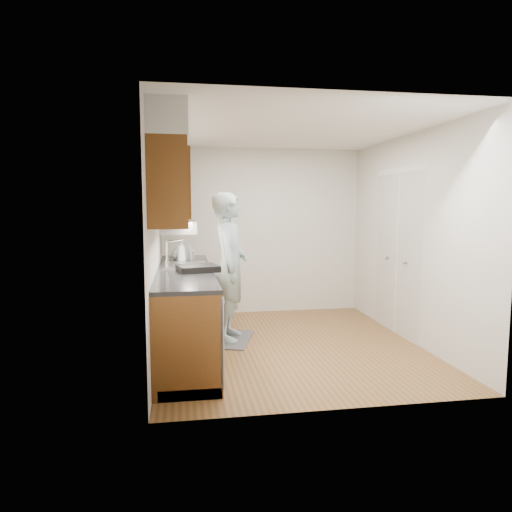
{
  "coord_description": "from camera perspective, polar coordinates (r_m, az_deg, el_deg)",
  "views": [
    {
      "loc": [
        -1.23,
        -5.12,
        1.63
      ],
      "look_at": [
        -0.35,
        0.25,
        1.04
      ],
      "focal_mm": 32.0,
      "sensor_mm": 36.0,
      "label": 1
    }
  ],
  "objects": [
    {
      "name": "floor",
      "position": [
        5.52,
        4.08,
        -11.01
      ],
      "size": [
        3.5,
        3.5,
        0.0
      ],
      "primitive_type": "plane",
      "color": "brown",
      "rests_on": "ground"
    },
    {
      "name": "wall_left",
      "position": [
        5.14,
        -12.3,
        1.82
      ],
      "size": [
        0.02,
        3.5,
        2.5
      ],
      "primitive_type": "cube",
      "color": "beige",
      "rests_on": "floor"
    },
    {
      "name": "steel_can",
      "position": [
        5.81,
        -8.08,
        -0.07
      ],
      "size": [
        0.09,
        0.09,
        0.12
      ],
      "primitive_type": "cylinder",
      "rotation": [
        0.0,
        0.0,
        -0.42
      ],
      "color": "#A5A5AA",
      "rests_on": "counter"
    },
    {
      "name": "soap_bottle_c",
      "position": [
        6.02,
        -9.82,
        0.43
      ],
      "size": [
        0.21,
        0.21,
        0.19
      ],
      "primitive_type": "imported",
      "rotation": [
        0.0,
        0.0,
        0.84
      ],
      "color": "silver",
      "rests_on": "counter"
    },
    {
      "name": "wall_back",
      "position": [
        6.99,
        0.85,
        3.09
      ],
      "size": [
        3.0,
        0.02,
        2.5
      ],
      "primitive_type": "cube",
      "color": "beige",
      "rests_on": "floor"
    },
    {
      "name": "dish_rack",
      "position": [
        4.92,
        -7.29,
        -1.54
      ],
      "size": [
        0.48,
        0.43,
        0.07
      ],
      "primitive_type": "cube",
      "rotation": [
        0.0,
        0.0,
        0.21
      ],
      "color": "black",
      "rests_on": "counter"
    },
    {
      "name": "ceiling",
      "position": [
        5.34,
        4.3,
        15.56
      ],
      "size": [
        3.5,
        3.5,
        0.0
      ],
      "primitive_type": "plane",
      "rotation": [
        3.14,
        0.0,
        0.0
      ],
      "color": "white",
      "rests_on": "wall_left"
    },
    {
      "name": "wall_right",
      "position": [
        5.82,
        18.73,
        2.13
      ],
      "size": [
        0.02,
        3.5,
        2.5
      ],
      "primitive_type": "cube",
      "color": "beige",
      "rests_on": "floor"
    },
    {
      "name": "closet_door",
      "position": [
        6.09,
        17.23,
        0.23
      ],
      "size": [
        0.02,
        1.22,
        2.05
      ],
      "primitive_type": "cube",
      "color": "white",
      "rests_on": "wall_right"
    },
    {
      "name": "person",
      "position": [
        5.5,
        -3.31,
        -0.12
      ],
      "size": [
        0.6,
        0.79,
        2.02
      ],
      "primitive_type": "imported",
      "rotation": [
        0.0,
        0.0,
        1.38
      ],
      "color": "#88A1A6",
      "rests_on": "floor_mat"
    },
    {
      "name": "floor_mat",
      "position": [
        5.7,
        -3.25,
        -10.34
      ],
      "size": [
        0.7,
        0.92,
        0.02
      ],
      "primitive_type": "cube",
      "rotation": [
        0.0,
        0.0,
        -0.31
      ],
      "color": "slate",
      "rests_on": "floor"
    },
    {
      "name": "soap_bottle_a",
      "position": [
        5.75,
        -9.3,
        0.6
      ],
      "size": [
        0.11,
        0.11,
        0.27
      ],
      "primitive_type": "imported",
      "rotation": [
        0.0,
        0.0,
        0.03
      ],
      "color": "silver",
      "rests_on": "counter"
    },
    {
      "name": "soda_can",
      "position": [
        5.86,
        -8.07,
        -0.04
      ],
      "size": [
        0.08,
        0.08,
        0.12
      ],
      "primitive_type": "cylinder",
      "rotation": [
        0.0,
        0.0,
        -0.31
      ],
      "color": "#A8351C",
      "rests_on": "counter"
    },
    {
      "name": "upper_cabinets",
      "position": [
        5.18,
        -10.56,
        9.62
      ],
      "size": [
        0.47,
        2.8,
        1.21
      ],
      "color": "brown",
      "rests_on": "wall_left"
    },
    {
      "name": "soap_bottle_b",
      "position": [
        5.94,
        -8.26,
        0.43
      ],
      "size": [
        0.12,
        0.12,
        0.2
      ],
      "primitive_type": "imported",
      "rotation": [
        0.0,
        0.0,
        -0.56
      ],
      "color": "silver",
      "rests_on": "counter"
    },
    {
      "name": "counter",
      "position": [
        5.25,
        -8.81,
        -6.44
      ],
      "size": [
        0.64,
        2.8,
        1.3
      ],
      "color": "brown",
      "rests_on": "floor"
    }
  ]
}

